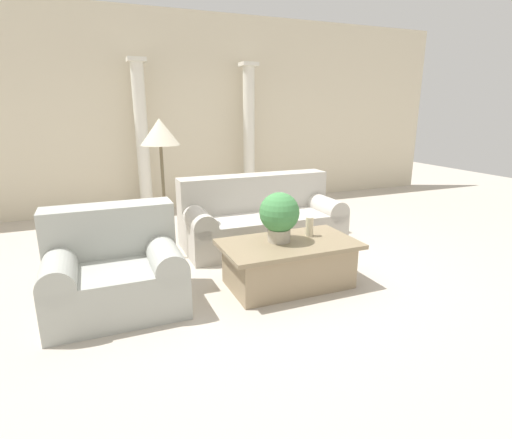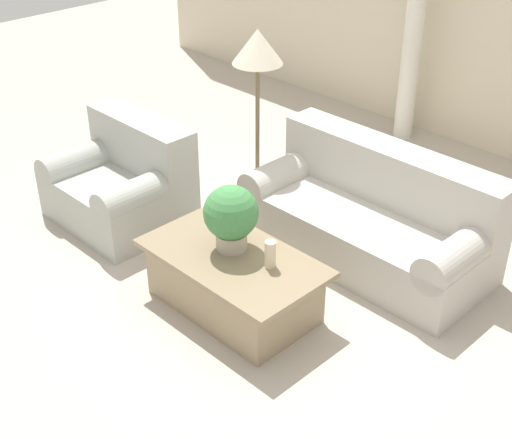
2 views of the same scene
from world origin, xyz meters
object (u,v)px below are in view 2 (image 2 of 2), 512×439
at_px(sofa_long, 371,216).
at_px(floor_lamp, 258,54).
at_px(potted_plant, 231,215).
at_px(coffee_table, 233,281).
at_px(loveseat, 123,182).

distance_m(sofa_long, floor_lamp, 1.59).
xyz_separation_m(sofa_long, potted_plant, (-0.32, -1.20, 0.37)).
height_order(coffee_table, floor_lamp, floor_lamp).
bearing_deg(coffee_table, potted_plant, 141.55).
xyz_separation_m(loveseat, coffee_table, (1.59, -0.21, -0.12)).
relative_size(sofa_long, potted_plant, 4.12).
relative_size(loveseat, potted_plant, 2.33).
distance_m(coffee_table, floor_lamp, 1.92).
height_order(potted_plant, floor_lamp, floor_lamp).
bearing_deg(floor_lamp, coffee_table, -51.10).
height_order(coffee_table, potted_plant, potted_plant).
xyz_separation_m(coffee_table, potted_plant, (-0.08, 0.06, 0.48)).
distance_m(sofa_long, coffee_table, 1.29).
height_order(sofa_long, coffee_table, sofa_long).
bearing_deg(loveseat, potted_plant, -5.46).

